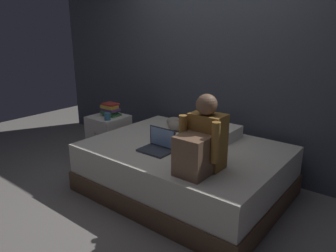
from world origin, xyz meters
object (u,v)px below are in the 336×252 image
Objects in this scene: bed at (185,169)px; mug at (107,116)px; person_sitting at (202,142)px; pillow at (213,130)px; nightstand at (109,138)px; laptop at (158,145)px; clothes_pile at (177,124)px; book_stack at (110,110)px.

bed is 1.23m from mug.
person_sitting is 1.17× the size of pillow.
person_sitting is at bearing -41.25° from bed.
nightstand is 0.39m from mug.
laptop is 1.07m from mug.
clothes_pile is at bearing 112.27° from laptop.
mug is at bearing -52.78° from book_stack.
nightstand is (-1.30, 0.10, 0.04)m from bed.
pillow is at bearing 14.43° from nightstand.
clothes_pile is (-0.42, 0.42, 0.32)m from bed.
laptop is 3.56× the size of mug.
pillow is (-0.38, 0.84, -0.19)m from person_sitting.
clothes_pile is at bearing 134.91° from bed.
person_sitting is 2.92× the size of book_stack.
bed is 22.22× the size of mug.
bed is at bearing -4.34° from nightstand.
laptop is at bearing -115.66° from bed.
nightstand is 0.38m from book_stack.
book_stack is (-1.29, 0.13, 0.42)m from bed.
laptop is at bearing -13.73° from mug.
laptop is (1.17, -0.37, 0.28)m from nightstand.
nightstand is at bearing 137.31° from mug.
book_stack is (-1.35, -0.32, 0.09)m from pillow.
book_stack is (0.01, 0.04, 0.38)m from nightstand.
clothes_pile is (-0.48, -0.03, -0.01)m from pillow.
nightstand is 1.44m from pillow.
clothes_pile reaches higher than nightstand.
bed is 3.57× the size of pillow.
person_sitting is 1.81m from book_stack.
clothes_pile is (-0.86, 0.81, -0.19)m from person_sitting.
laptop is 0.75m from pillow.
laptop reaches higher than nightstand.
nightstand is 1.86× the size of laptop.
bed is at bearing -5.92° from book_stack.
mug is at bearing -178.95° from bed.
person_sitting is (1.75, -0.49, 0.48)m from nightstand.
person_sitting is 0.94m from pillow.
laptop is (-0.13, -0.27, 0.32)m from bed.
bed is 6.25× the size of laptop.
nightstand is at bearing 175.66° from bed.
bed is 3.36× the size of nightstand.
book_stack reaches higher than pillow.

